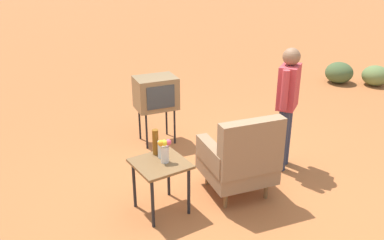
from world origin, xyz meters
name	(u,v)px	position (x,y,z in m)	size (l,w,h in m)	color
ground_plane	(239,183)	(0.00, 0.00, 0.00)	(60.00, 60.00, 0.00)	#AD6033
armchair	(241,159)	(0.17, 0.21, 0.50)	(0.90, 0.92, 1.06)	brown
side_table	(160,170)	(1.11, -0.03, 0.52)	(0.56, 0.56, 0.61)	black
tv_on_stand	(156,93)	(0.28, -1.66, 0.78)	(0.66, 0.53, 1.03)	black
person_standing	(287,102)	(-0.77, -0.04, 0.94)	(0.49, 0.38, 1.64)	#2D3347
bottle_short_clear	(161,150)	(1.04, -0.13, 0.71)	(0.06, 0.06, 0.20)	silver
bottle_tall_amber	(155,142)	(1.05, -0.23, 0.76)	(0.07, 0.07, 0.30)	brown
flower_vase	(165,150)	(1.06, -0.02, 0.76)	(0.14, 0.10, 0.27)	silver
shrub_near	(375,76)	(-5.03, -1.59, 0.22)	(0.56, 0.56, 0.43)	olive
shrub_mid	(339,73)	(-4.51, -2.13, 0.23)	(0.60, 0.60, 0.46)	#475B33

